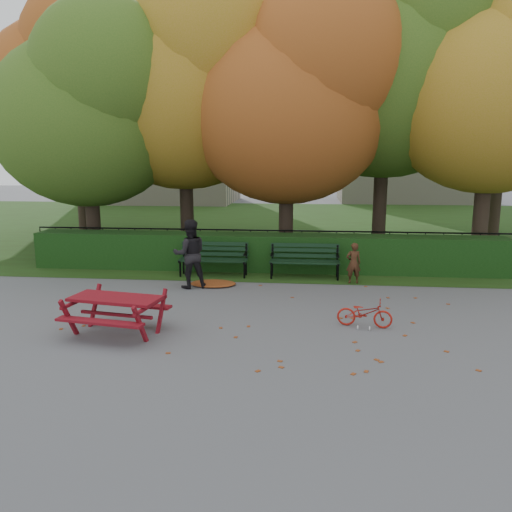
# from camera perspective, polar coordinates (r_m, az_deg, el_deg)

# --- Properties ---
(ground) EXTENTS (90.00, 90.00, 0.00)m
(ground) POSITION_cam_1_polar(r_m,az_deg,el_deg) (9.67, -1.18, -7.45)
(ground) COLOR slate
(ground) RESTS_ON ground
(grass_strip) EXTENTS (90.00, 90.00, 0.00)m
(grass_strip) POSITION_cam_1_polar(r_m,az_deg,el_deg) (23.32, 2.98, 3.56)
(grass_strip) COLOR #203611
(grass_strip) RESTS_ON ground
(building_left) EXTENTS (10.00, 7.00, 15.00)m
(building_left) POSITION_cam_1_polar(r_m,az_deg,el_deg) (36.79, -10.77, 17.87)
(building_left) COLOR #B3A98F
(building_left) RESTS_ON ground
(building_right) EXTENTS (9.00, 6.00, 12.00)m
(building_right) POSITION_cam_1_polar(r_m,az_deg,el_deg) (37.84, 16.83, 15.12)
(building_right) COLOR #B3A98F
(building_right) RESTS_ON ground
(hedge) EXTENTS (13.00, 0.90, 1.00)m
(hedge) POSITION_cam_1_polar(r_m,az_deg,el_deg) (13.88, 1.05, 0.43)
(hedge) COLOR black
(hedge) RESTS_ON ground
(iron_fence) EXTENTS (14.00, 0.04, 1.02)m
(iron_fence) POSITION_cam_1_polar(r_m,az_deg,el_deg) (14.66, 1.31, 1.15)
(iron_fence) COLOR black
(iron_fence) RESTS_ON ground
(tree_a) EXTENTS (5.88, 5.60, 7.48)m
(tree_a) POSITION_cam_1_polar(r_m,az_deg,el_deg) (16.03, -18.12, 15.77)
(tree_a) COLOR black
(tree_a) RESTS_ON ground
(tree_b) EXTENTS (6.72, 6.40, 8.79)m
(tree_b) POSITION_cam_1_polar(r_m,az_deg,el_deg) (16.40, -7.24, 19.21)
(tree_b) COLOR black
(tree_b) RESTS_ON ground
(tree_c) EXTENTS (6.30, 6.00, 8.00)m
(tree_c) POSITION_cam_1_polar(r_m,az_deg,el_deg) (15.16, 4.89, 17.71)
(tree_c) COLOR black
(tree_c) RESTS_ON ground
(tree_d) EXTENTS (7.14, 6.80, 9.58)m
(tree_d) POSITION_cam_1_polar(r_m,az_deg,el_deg) (16.81, 16.20, 20.67)
(tree_d) COLOR black
(tree_d) RESTS_ON ground
(tree_e) EXTENTS (6.09, 5.80, 8.16)m
(tree_e) POSITION_cam_1_polar(r_m,az_deg,el_deg) (15.94, 26.83, 17.22)
(tree_e) COLOR black
(tree_e) RESTS_ON ground
(tree_f) EXTENTS (6.93, 6.60, 9.19)m
(tree_f) POSITION_cam_1_polar(r_m,az_deg,el_deg) (20.27, -19.28, 17.96)
(tree_f) COLOR black
(tree_f) RESTS_ON ground
(bench_left) EXTENTS (1.80, 0.57, 0.88)m
(bench_left) POSITION_cam_1_polar(r_m,az_deg,el_deg) (13.27, -4.84, -0.02)
(bench_left) COLOR black
(bench_left) RESTS_ON ground
(bench_right) EXTENTS (1.80, 0.57, 0.88)m
(bench_right) POSITION_cam_1_polar(r_m,az_deg,el_deg) (13.05, 5.58, -0.23)
(bench_right) COLOR black
(bench_right) RESTS_ON ground
(picnic_table) EXTENTS (1.77, 1.52, 0.77)m
(picnic_table) POSITION_cam_1_polar(r_m,az_deg,el_deg) (9.19, -15.74, -5.42)
(picnic_table) COLOR maroon
(picnic_table) RESTS_ON ground
(leaf_pile) EXTENTS (1.36, 1.18, 0.08)m
(leaf_pile) POSITION_cam_1_polar(r_m,az_deg,el_deg) (12.36, -4.93, -3.14)
(leaf_pile) COLOR maroon
(leaf_pile) RESTS_ON ground
(leaf_scatter) EXTENTS (9.00, 5.70, 0.01)m
(leaf_scatter) POSITION_cam_1_polar(r_m,az_deg,el_deg) (9.95, -0.97, -6.87)
(leaf_scatter) COLOR maroon
(leaf_scatter) RESTS_ON ground
(child) EXTENTS (0.41, 0.30, 1.03)m
(child) POSITION_cam_1_polar(r_m,az_deg,el_deg) (12.62, 11.08, -0.80)
(child) COLOR #402414
(child) RESTS_ON ground
(adult) EXTENTS (0.97, 0.87, 1.66)m
(adult) POSITION_cam_1_polar(r_m,az_deg,el_deg) (12.02, -7.56, 0.24)
(adult) COLOR black
(adult) RESTS_ON ground
(bicycle) EXTENTS (1.05, 0.50, 0.53)m
(bicycle) POSITION_cam_1_polar(r_m,az_deg,el_deg) (9.49, 12.31, -6.38)
(bicycle) COLOR #AE1910
(bicycle) RESTS_ON ground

